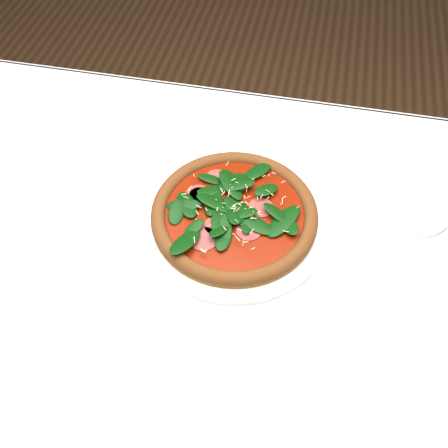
# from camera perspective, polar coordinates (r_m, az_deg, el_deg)

# --- Properties ---
(ground) EXTENTS (6.00, 6.00, 0.00)m
(ground) POSITION_cam_1_polar(r_m,az_deg,el_deg) (1.50, -1.25, -18.97)
(ground) COLOR brown
(ground) RESTS_ON ground
(dining_table) EXTENTS (1.21, 0.81, 0.75)m
(dining_table) POSITION_cam_1_polar(r_m,az_deg,el_deg) (0.91, -1.97, -5.95)
(dining_table) COLOR white
(dining_table) RESTS_ON ground
(plate) EXTENTS (0.32, 0.32, 0.01)m
(plate) POSITION_cam_1_polar(r_m,az_deg,el_deg) (0.85, 1.18, 0.58)
(plate) COLOR white
(plate) RESTS_ON dining_table
(pizza) EXTENTS (0.30, 0.30, 0.04)m
(pizza) POSITION_cam_1_polar(r_m,az_deg,el_deg) (0.83, 1.20, 1.37)
(pizza) COLOR olive
(pizza) RESTS_ON plate
(saucer_far) EXTENTS (0.13, 0.13, 0.01)m
(saucer_far) POSITION_cam_1_polar(r_m,az_deg,el_deg) (0.93, 20.81, 2.02)
(saucer_far) COLOR white
(saucer_far) RESTS_ON dining_table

